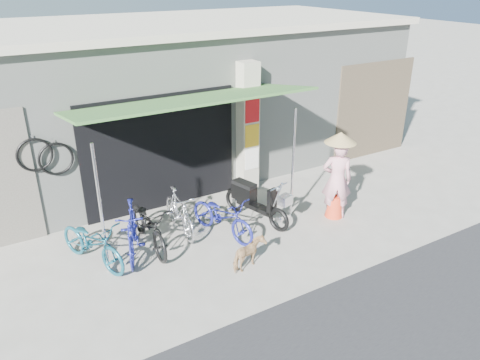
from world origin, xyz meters
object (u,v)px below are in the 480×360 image
street_dog (249,254)px  bike_navy (223,216)px  bike_teal (92,243)px  bike_blue (132,231)px  bike_black (149,225)px  moped (254,201)px  nun (337,177)px  bike_silver (179,212)px

street_dog → bike_navy: bearing=-26.3°
bike_teal → street_dog: (2.29, -1.51, -0.16)m
bike_blue → bike_navy: bike_blue is taller
bike_teal → bike_black: bike_black is taller
bike_teal → bike_blue: size_ratio=1.02×
bike_blue → moped: (2.59, -0.03, -0.04)m
nun → street_dog: bearing=49.2°
bike_blue → bike_navy: (1.73, -0.24, -0.06)m
street_dog → nun: 2.72m
street_dog → moped: size_ratio=0.39×
bike_blue → street_dog: bike_blue is taller
bike_teal → nun: 4.93m
street_dog → nun: bearing=-94.1°
bike_blue → nun: nun is taller
bike_silver → moped: (1.53, -0.34, 0.00)m
moped → bike_silver: bearing=152.3°
bike_navy → bike_teal: bearing=157.3°
bike_teal → bike_navy: size_ratio=1.03×
moped → bike_navy: bearing=178.5°
nun → bike_black: bearing=21.2°
bike_blue → bike_navy: bearing=13.1°
bike_navy → moped: moped is taller
bike_teal → nun: size_ratio=0.89×
moped → street_dog: bearing=-140.4°
nun → bike_teal: bearing=24.4°
moped → nun: 1.77m
street_dog → nun: nun is taller
bike_silver → bike_black: bearing=-160.2°
bike_black → bike_silver: 0.74m
bike_blue → bike_navy: size_ratio=1.01×
bike_teal → moped: size_ratio=0.97×
bike_silver → street_dog: (0.52, -1.77, -0.16)m
nun → bike_navy: bearing=21.7°
nun → bike_silver: bearing=14.7°
bike_teal → moped: bearing=-23.5°
bike_blue → street_dog: 2.16m
bike_silver → bike_navy: (0.67, -0.55, -0.02)m
bike_teal → moped: moped is taller
bike_silver → nun: 3.29m
bike_black → nun: bearing=-12.0°
bike_black → nun: (3.78, -0.86, 0.46)m
bike_blue → bike_silver: bearing=37.4°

